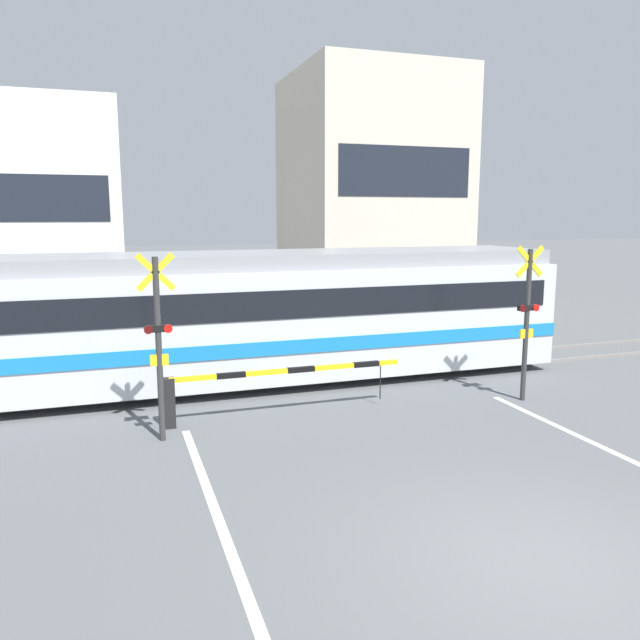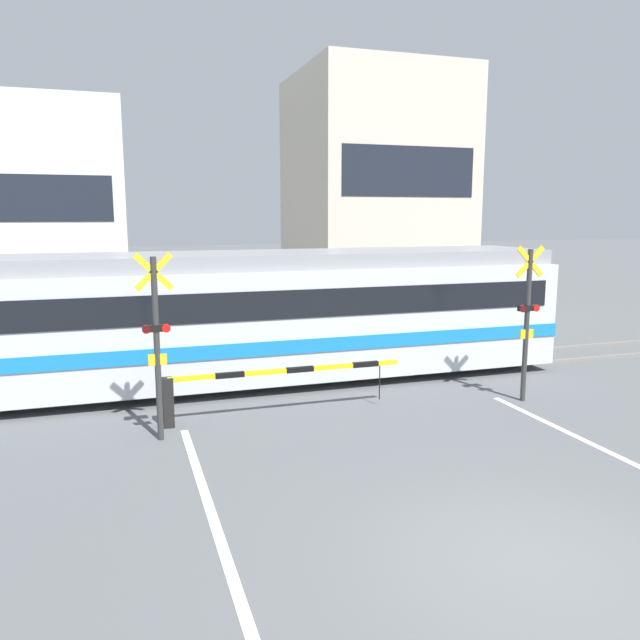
{
  "view_description": "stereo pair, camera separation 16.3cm",
  "coord_description": "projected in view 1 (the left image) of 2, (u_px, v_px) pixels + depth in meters",
  "views": [
    {
      "loc": [
        -4.64,
        -5.57,
        4.04
      ],
      "look_at": [
        0.0,
        8.08,
        1.6
      ],
      "focal_mm": 35.0,
      "sensor_mm": 36.0,
      "label": 1
    },
    {
      "loc": [
        -4.49,
        -5.62,
        4.04
      ],
      "look_at": [
        0.0,
        8.08,
        1.6
      ],
      "focal_mm": 35.0,
      "sensor_mm": 36.0,
      "label": 2
    }
  ],
  "objects": [
    {
      "name": "ground_plane",
      "position": [
        540.0,
        562.0,
        7.34
      ],
      "size": [
        160.0,
        160.0,
        0.0
      ],
      "primitive_type": "plane",
      "color": "#56595B"
    },
    {
      "name": "rail_track_near",
      "position": [
        317.0,
        382.0,
        15.08
      ],
      "size": [
        50.0,
        0.1,
        0.08
      ],
      "color": "gray",
      "rests_on": "ground_plane"
    },
    {
      "name": "rail_track_far",
      "position": [
        300.0,
        368.0,
        16.42
      ],
      "size": [
        50.0,
        0.1,
        0.08
      ],
      "color": "gray",
      "rests_on": "ground_plane"
    },
    {
      "name": "road_stripe_left",
      "position": [
        238.0,
        571.0,
        7.15
      ],
      "size": [
        0.14,
        9.91,
        0.01
      ],
      "color": "white",
      "rests_on": "ground_plane"
    },
    {
      "name": "commuter_train",
      "position": [
        179.0,
        317.0,
        14.47
      ],
      "size": [
        18.72,
        3.05,
        3.15
      ],
      "color": "silver",
      "rests_on": "ground_plane"
    },
    {
      "name": "crossing_barrier_near",
      "position": [
        245.0,
        383.0,
        12.32
      ],
      "size": [
        4.88,
        0.2,
        0.98
      ],
      "color": "black",
      "rests_on": "ground_plane"
    },
    {
      "name": "crossing_barrier_far",
      "position": [
        346.0,
        323.0,
        19.19
      ],
      "size": [
        4.88,
        0.2,
        0.98
      ],
      "color": "black",
      "rests_on": "ground_plane"
    },
    {
      "name": "crossing_signal_left",
      "position": [
        158.0,
        339.0,
        11.0
      ],
      "size": [
        0.68,
        0.15,
        3.4
      ],
      "color": "#333333",
      "rests_on": "ground_plane"
    },
    {
      "name": "crossing_signal_right",
      "position": [
        527.0,
        316.0,
        13.46
      ],
      "size": [
        0.68,
        0.15,
        3.4
      ],
      "color": "#333333",
      "rests_on": "ground_plane"
    },
    {
      "name": "pedestrian",
      "position": [
        214.0,
        303.0,
        21.34
      ],
      "size": [
        0.38,
        0.24,
        1.8
      ],
      "color": "brown",
      "rests_on": "ground_plane"
    },
    {
      "name": "building_left_of_street",
      "position": [
        51.0,
        211.0,
        26.15
      ],
      "size": [
        5.58,
        7.89,
        8.42
      ],
      "color": "white",
      "rests_on": "ground_plane"
    },
    {
      "name": "building_right_of_street",
      "position": [
        369.0,
        188.0,
        30.57
      ],
      "size": [
        7.38,
        7.89,
        10.69
      ],
      "color": "beige",
      "rests_on": "ground_plane"
    }
  ]
}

